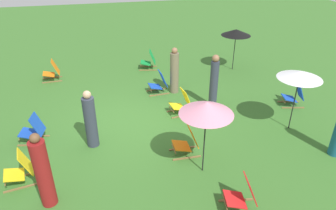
{
  "coord_description": "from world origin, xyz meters",
  "views": [
    {
      "loc": [
        8.33,
        -0.72,
        5.16
      ],
      "look_at": [
        0.0,
        1.2,
        0.5
      ],
      "focal_mm": 33.5,
      "sensor_mm": 36.0,
      "label": 1
    }
  ],
  "objects_px": {
    "deckchair_8": "(159,83)",
    "deckchair_3": "(149,61)",
    "deckchair_9": "(182,103)",
    "person_0": "(90,121)",
    "deckchair_2": "(52,71)",
    "deckchair_6": "(33,130)",
    "umbrella_0": "(207,108)",
    "umbrella_2": "(236,32)",
    "person_4": "(174,72)",
    "deckchair_1": "(242,195)",
    "person_1": "(43,172)",
    "deckchair_4": "(20,170)",
    "deckchair_7": "(187,142)",
    "person_3": "(214,83)",
    "deckchair_10": "(294,95)",
    "umbrella_1": "(300,75)"
  },
  "relations": [
    {
      "from": "deckchair_8",
      "to": "deckchair_3",
      "type": "bearing_deg",
      "value": 173.98
    },
    {
      "from": "deckchair_9",
      "to": "person_0",
      "type": "height_order",
      "value": "person_0"
    },
    {
      "from": "deckchair_2",
      "to": "deckchair_6",
      "type": "bearing_deg",
      "value": -4.93
    },
    {
      "from": "deckchair_8",
      "to": "person_0",
      "type": "distance_m",
      "value": 3.76
    },
    {
      "from": "umbrella_0",
      "to": "person_0",
      "type": "relative_size",
      "value": 1.15
    },
    {
      "from": "umbrella_2",
      "to": "person_0",
      "type": "bearing_deg",
      "value": -54.2
    },
    {
      "from": "deckchair_6",
      "to": "deckchair_8",
      "type": "relative_size",
      "value": 1.0
    },
    {
      "from": "deckchair_3",
      "to": "deckchair_6",
      "type": "bearing_deg",
      "value": -29.23
    },
    {
      "from": "umbrella_0",
      "to": "deckchair_3",
      "type": "bearing_deg",
      "value": -179.04
    },
    {
      "from": "deckchair_2",
      "to": "person_4",
      "type": "distance_m",
      "value": 4.98
    },
    {
      "from": "deckchair_1",
      "to": "deckchair_8",
      "type": "xyz_separation_m",
      "value": [
        -5.9,
        -0.57,
        0.0
      ]
    },
    {
      "from": "deckchair_2",
      "to": "person_1",
      "type": "distance_m",
      "value": 6.92
    },
    {
      "from": "deckchair_3",
      "to": "deckchair_4",
      "type": "xyz_separation_m",
      "value": [
        6.39,
        -4.15,
        0.0
      ]
    },
    {
      "from": "deckchair_7",
      "to": "umbrella_0",
      "type": "relative_size",
      "value": 0.43
    },
    {
      "from": "person_3",
      "to": "deckchair_10",
      "type": "bearing_deg",
      "value": 102.26
    },
    {
      "from": "deckchair_4",
      "to": "deckchair_6",
      "type": "distance_m",
      "value": 1.71
    },
    {
      "from": "person_1",
      "to": "person_4",
      "type": "height_order",
      "value": "person_1"
    },
    {
      "from": "deckchair_1",
      "to": "person_3",
      "type": "relative_size",
      "value": 0.45
    },
    {
      "from": "deckchair_8",
      "to": "umbrella_1",
      "type": "bearing_deg",
      "value": 40.75
    },
    {
      "from": "deckchair_8",
      "to": "person_3",
      "type": "relative_size",
      "value": 0.45
    },
    {
      "from": "deckchair_7",
      "to": "person_1",
      "type": "distance_m",
      "value": 3.58
    },
    {
      "from": "deckchair_4",
      "to": "person_1",
      "type": "height_order",
      "value": "person_1"
    },
    {
      "from": "deckchair_4",
      "to": "deckchair_9",
      "type": "relative_size",
      "value": 1.0
    },
    {
      "from": "deckchair_8",
      "to": "person_1",
      "type": "distance_m",
      "value": 5.92
    },
    {
      "from": "umbrella_0",
      "to": "umbrella_2",
      "type": "distance_m",
      "value": 6.94
    },
    {
      "from": "deckchair_9",
      "to": "deckchair_10",
      "type": "relative_size",
      "value": 0.99
    },
    {
      "from": "deckchair_7",
      "to": "person_0",
      "type": "distance_m",
      "value": 2.64
    },
    {
      "from": "deckchair_3",
      "to": "person_1",
      "type": "distance_m",
      "value": 8.02
    },
    {
      "from": "person_0",
      "to": "person_4",
      "type": "bearing_deg",
      "value": 80.85
    },
    {
      "from": "umbrella_1",
      "to": "umbrella_2",
      "type": "height_order",
      "value": "umbrella_1"
    },
    {
      "from": "deckchair_2",
      "to": "deckchair_4",
      "type": "distance_m",
      "value": 6.06
    },
    {
      "from": "deckchair_7",
      "to": "person_4",
      "type": "relative_size",
      "value": 0.49
    },
    {
      "from": "deckchair_7",
      "to": "deckchair_6",
      "type": "bearing_deg",
      "value": -109.9
    },
    {
      "from": "deckchair_2",
      "to": "person_4",
      "type": "height_order",
      "value": "person_4"
    },
    {
      "from": "deckchair_10",
      "to": "person_1",
      "type": "height_order",
      "value": "person_1"
    },
    {
      "from": "person_1",
      "to": "deckchair_1",
      "type": "bearing_deg",
      "value": -44.63
    },
    {
      "from": "deckchair_9",
      "to": "umbrella_0",
      "type": "bearing_deg",
      "value": -12.28
    },
    {
      "from": "person_4",
      "to": "deckchair_9",
      "type": "bearing_deg",
      "value": 118.16
    },
    {
      "from": "deckchair_3",
      "to": "umbrella_0",
      "type": "xyz_separation_m",
      "value": [
        6.95,
        0.12,
        1.4
      ]
    },
    {
      "from": "deckchair_2",
      "to": "deckchair_7",
      "type": "xyz_separation_m",
      "value": [
        5.86,
        3.9,
        0.0
      ]
    },
    {
      "from": "umbrella_1",
      "to": "umbrella_2",
      "type": "xyz_separation_m",
      "value": [
        -4.79,
        0.22,
        -0.11
      ]
    },
    {
      "from": "person_0",
      "to": "umbrella_0",
      "type": "bearing_deg",
      "value": 5.07
    },
    {
      "from": "deckchair_4",
      "to": "deckchair_7",
      "type": "height_order",
      "value": "same"
    },
    {
      "from": "deckchair_8",
      "to": "umbrella_2",
      "type": "xyz_separation_m",
      "value": [
        -1.51,
        3.56,
        1.26
      ]
    },
    {
      "from": "deckchair_2",
      "to": "deckchair_10",
      "type": "bearing_deg",
      "value": 60.24
    },
    {
      "from": "deckchair_2",
      "to": "umbrella_0",
      "type": "height_order",
      "value": "umbrella_0"
    },
    {
      "from": "person_0",
      "to": "umbrella_1",
      "type": "bearing_deg",
      "value": 33.87
    },
    {
      "from": "deckchair_1",
      "to": "umbrella_0",
      "type": "distance_m",
      "value": 1.99
    },
    {
      "from": "deckchair_9",
      "to": "umbrella_1",
      "type": "xyz_separation_m",
      "value": [
        1.61,
        2.93,
        1.37
      ]
    },
    {
      "from": "deckchair_1",
      "to": "deckchair_3",
      "type": "bearing_deg",
      "value": -166.84
    }
  ]
}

